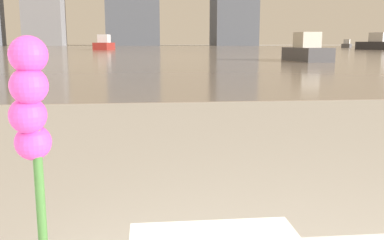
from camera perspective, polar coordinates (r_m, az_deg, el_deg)
name	(u,v)px	position (r m, az deg, el deg)	size (l,w,h in m)	color
harbor_water	(149,49)	(61.76, -5.79, 9.42)	(180.00, 110.00, 0.01)	gray
harbor_boat_0	(347,45)	(79.07, 19.92, 9.42)	(3.12, 3.93, 1.43)	#4C4C51
harbor_boat_2	(306,51)	(22.69, 15.01, 8.89)	(1.37, 3.85, 1.44)	#4C4C51
harbor_boat_3	(379,44)	(59.39, 23.65, 9.31)	(3.96, 6.00, 2.13)	#2D2D33
harbor_boat_4	(104,44)	(55.41, -11.63, 9.85)	(2.35, 5.18, 1.87)	maroon
skyline_tower_3	(234,0)	(120.65, 5.59, 15.61)	(11.23, 13.20, 24.21)	#4C515B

